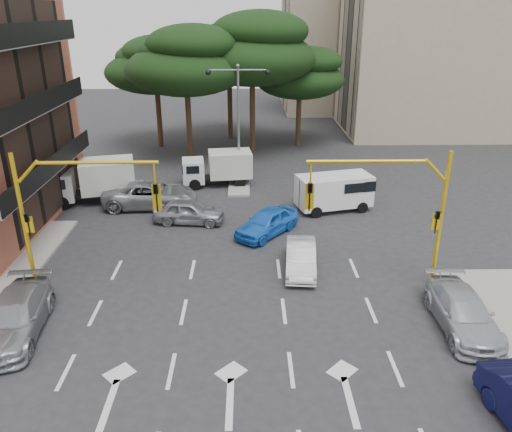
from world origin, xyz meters
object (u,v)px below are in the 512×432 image
(signal_mast_right, at_px, (400,202))
(car_silver_cross_a, at_px, (151,194))
(signal_mast_left, at_px, (65,204))
(car_blue_compact, at_px, (267,222))
(van_white, at_px, (334,192))
(car_silver_cross_b, at_px, (189,211))
(car_silver_wagon, at_px, (14,317))
(car_silver_parked, at_px, (463,312))
(car_white_hatch, at_px, (301,258))
(box_truck_b, at_px, (218,169))
(street_lamp_center, at_px, (238,104))
(box_truck_a, at_px, (92,182))

(signal_mast_right, bearing_deg, car_silver_cross_a, 141.84)
(signal_mast_left, distance_m, car_blue_compact, 10.48)
(signal_mast_left, bearing_deg, van_white, 35.31)
(car_silver_cross_a, bearing_deg, car_silver_cross_b, -135.21)
(car_silver_cross_b, relative_size, van_white, 0.92)
(car_silver_cross_a, bearing_deg, car_silver_wagon, 167.05)
(car_silver_cross_b, distance_m, car_silver_parked, 15.26)
(car_white_hatch, height_order, box_truck_b, box_truck_b)
(street_lamp_center, xyz_separation_m, car_silver_parked, (8.62, -17.21, -4.76))
(van_white, bearing_deg, car_silver_parked, -0.60)
(box_truck_a, xyz_separation_m, box_truck_b, (7.56, 3.11, -0.15))
(car_silver_cross_b, bearing_deg, car_silver_wagon, 158.99)
(car_silver_parked, distance_m, van_white, 12.41)
(car_silver_cross_a, relative_size, box_truck_a, 1.06)
(car_white_hatch, bearing_deg, car_silver_parked, -34.35)
(street_lamp_center, distance_m, box_truck_b, 4.53)
(car_silver_wagon, xyz_separation_m, box_truck_b, (6.56, 16.81, 0.45))
(car_silver_wagon, xyz_separation_m, car_silver_parked, (16.62, 0.10, -0.04))
(signal_mast_right, distance_m, car_blue_compact, 8.14)
(car_white_hatch, height_order, car_blue_compact, car_blue_compact)
(signal_mast_right, xyz_separation_m, car_silver_wagon, (-14.80, -3.30, -3.17))
(car_silver_wagon, distance_m, car_silver_cross_a, 13.09)
(signal_mast_right, xyz_separation_m, box_truck_a, (-15.80, 10.40, -2.57))
(signal_mast_left, bearing_deg, signal_mast_right, 0.00)
(street_lamp_center, relative_size, car_silver_cross_b, 1.95)
(box_truck_a, bearing_deg, box_truck_b, -81.35)
(car_blue_compact, distance_m, car_silver_wagon, 12.94)
(car_blue_compact, xyz_separation_m, car_silver_wagon, (-9.60, -8.69, 0.02))
(car_silver_parked, bearing_deg, car_white_hatch, 141.70)
(van_white, height_order, box_truck_b, box_truck_b)
(car_white_hatch, relative_size, car_silver_cross_a, 0.68)
(street_lamp_center, bearing_deg, car_blue_compact, -79.51)
(car_silver_cross_a, relative_size, car_silver_parked, 1.22)
(car_blue_compact, relative_size, box_truck_b, 0.86)
(signal_mast_right, distance_m, box_truck_a, 19.09)
(car_silver_wagon, distance_m, car_silver_cross_b, 11.58)
(street_lamp_center, xyz_separation_m, car_silver_cross_b, (-2.72, -7.00, -4.75))
(car_silver_wagon, bearing_deg, signal_mast_right, 6.45)
(street_lamp_center, relative_size, car_blue_compact, 1.91)
(car_blue_compact, xyz_separation_m, car_silver_cross_a, (-6.89, 4.12, 0.09))
(car_blue_compact, bearing_deg, box_truck_b, 150.36)
(signal_mast_left, bearing_deg, car_silver_wagon, -109.90)
(car_silver_parked, bearing_deg, street_lamp_center, 117.62)
(car_silver_cross_b, distance_m, van_white, 8.63)
(street_lamp_center, height_order, car_silver_wagon, street_lamp_center)
(car_silver_cross_b, distance_m, box_truck_a, 7.16)
(car_silver_wagon, relative_size, car_silver_parked, 1.06)
(street_lamp_center, bearing_deg, car_silver_cross_a, -139.64)
(car_white_hatch, bearing_deg, street_lamp_center, 108.36)
(car_blue_compact, bearing_deg, signal_mast_left, -107.49)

